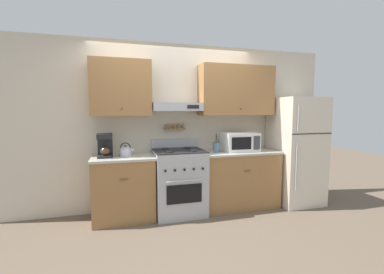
{
  "coord_description": "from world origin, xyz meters",
  "views": [
    {
      "loc": [
        -0.83,
        -3.34,
        1.52
      ],
      "look_at": [
        0.19,
        0.25,
        1.14
      ],
      "focal_mm": 24.0,
      "sensor_mm": 36.0,
      "label": 1
    }
  ],
  "objects_px": {
    "coffee_maker": "(105,145)",
    "utensil_crock": "(216,147)",
    "tea_kettle": "(126,151)",
    "microwave": "(240,142)",
    "stove_range": "(179,182)",
    "refrigerator": "(296,151)"
  },
  "relations": [
    {
      "from": "microwave",
      "to": "coffee_maker",
      "type": "bearing_deg",
      "value": 179.68
    },
    {
      "from": "microwave",
      "to": "utensil_crock",
      "type": "height_order",
      "value": "utensil_crock"
    },
    {
      "from": "utensil_crock",
      "to": "microwave",
      "type": "bearing_deg",
      "value": 2.55
    },
    {
      "from": "microwave",
      "to": "utensil_crock",
      "type": "xyz_separation_m",
      "value": [
        -0.4,
        -0.02,
        -0.07
      ]
    },
    {
      "from": "refrigerator",
      "to": "utensil_crock",
      "type": "bearing_deg",
      "value": 177.05
    },
    {
      "from": "stove_range",
      "to": "coffee_maker",
      "type": "bearing_deg",
      "value": 176.93
    },
    {
      "from": "stove_range",
      "to": "microwave",
      "type": "distance_m",
      "value": 1.14
    },
    {
      "from": "refrigerator",
      "to": "tea_kettle",
      "type": "bearing_deg",
      "value": 178.51
    },
    {
      "from": "tea_kettle",
      "to": "coffee_maker",
      "type": "bearing_deg",
      "value": 173.81
    },
    {
      "from": "tea_kettle",
      "to": "microwave",
      "type": "relative_size",
      "value": 0.39
    },
    {
      "from": "tea_kettle",
      "to": "stove_range",
      "type": "bearing_deg",
      "value": -1.95
    },
    {
      "from": "coffee_maker",
      "to": "refrigerator",
      "type": "bearing_deg",
      "value": -1.91
    },
    {
      "from": "stove_range",
      "to": "tea_kettle",
      "type": "xyz_separation_m",
      "value": [
        -0.76,
        0.03,
        0.48
      ]
    },
    {
      "from": "stove_range",
      "to": "tea_kettle",
      "type": "distance_m",
      "value": 0.9
    },
    {
      "from": "tea_kettle",
      "to": "coffee_maker",
      "type": "xyz_separation_m",
      "value": [
        -0.27,
        0.03,
        0.09
      ]
    },
    {
      "from": "tea_kettle",
      "to": "coffee_maker",
      "type": "distance_m",
      "value": 0.29
    },
    {
      "from": "microwave",
      "to": "refrigerator",
      "type": "bearing_deg",
      "value": -5.19
    },
    {
      "from": "tea_kettle",
      "to": "microwave",
      "type": "distance_m",
      "value": 1.75
    },
    {
      "from": "coffee_maker",
      "to": "utensil_crock",
      "type": "height_order",
      "value": "coffee_maker"
    },
    {
      "from": "coffee_maker",
      "to": "utensil_crock",
      "type": "xyz_separation_m",
      "value": [
        1.62,
        -0.03,
        -0.08
      ]
    },
    {
      "from": "refrigerator",
      "to": "tea_kettle",
      "type": "distance_m",
      "value": 2.73
    },
    {
      "from": "tea_kettle",
      "to": "microwave",
      "type": "height_order",
      "value": "microwave"
    }
  ]
}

